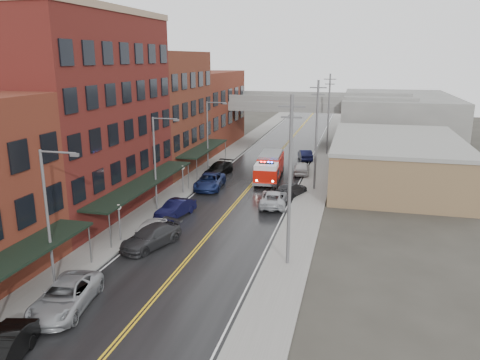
# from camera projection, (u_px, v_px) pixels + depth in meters

# --- Properties ---
(road) EXTENTS (11.00, 160.00, 0.02)m
(road) POSITION_uv_depth(u_px,v_px,m) (241.00, 198.00, 49.08)
(road) COLOR black
(road) RESTS_ON ground
(sidewalk_left) EXTENTS (3.00, 160.00, 0.15)m
(sidewalk_left) POSITION_uv_depth(u_px,v_px,m) (175.00, 192.00, 50.78)
(sidewalk_left) COLOR slate
(sidewalk_left) RESTS_ON ground
(sidewalk_right) EXTENTS (3.00, 160.00, 0.15)m
(sidewalk_right) POSITION_uv_depth(u_px,v_px,m) (310.00, 202.00, 47.34)
(sidewalk_right) COLOR slate
(sidewalk_right) RESTS_ON ground
(curb_left) EXTENTS (0.30, 160.00, 0.15)m
(curb_left) POSITION_uv_depth(u_px,v_px,m) (190.00, 193.00, 50.39)
(curb_left) COLOR gray
(curb_left) RESTS_ON ground
(curb_right) EXTENTS (0.30, 160.00, 0.15)m
(curb_right) POSITION_uv_depth(u_px,v_px,m) (294.00, 201.00, 47.73)
(curb_right) COLOR gray
(curb_right) RESTS_ON ground
(brick_building_b) EXTENTS (9.00, 20.00, 18.00)m
(brick_building_b) POSITION_uv_depth(u_px,v_px,m) (83.00, 116.00, 43.36)
(brick_building_b) COLOR #561817
(brick_building_b) RESTS_ON ground
(brick_building_c) EXTENTS (9.00, 15.00, 15.00)m
(brick_building_c) POSITION_uv_depth(u_px,v_px,m) (160.00, 112.00, 60.15)
(brick_building_c) COLOR #5E291C
(brick_building_c) RESTS_ON ground
(brick_building_far) EXTENTS (9.00, 20.00, 12.00)m
(brick_building_far) POSITION_uv_depth(u_px,v_px,m) (204.00, 109.00, 76.94)
(brick_building_far) COLOR maroon
(brick_building_far) RESTS_ON ground
(tan_building) EXTENTS (14.00, 22.00, 5.00)m
(tan_building) POSITION_uv_depth(u_px,v_px,m) (396.00, 163.00, 54.05)
(tan_building) COLOR brown
(tan_building) RESTS_ON ground
(right_far_block) EXTENTS (18.00, 30.00, 8.00)m
(right_far_block) POSITION_uv_depth(u_px,v_px,m) (396.00, 118.00, 81.33)
(right_far_block) COLOR slate
(right_far_block) RESTS_ON ground
(awning_1) EXTENTS (2.60, 18.00, 3.09)m
(awning_1) POSITION_uv_depth(u_px,v_px,m) (144.00, 183.00, 43.52)
(awning_1) COLOR black
(awning_1) RESTS_ON ground
(awning_2) EXTENTS (2.60, 13.00, 3.09)m
(awning_2) POSITION_uv_depth(u_px,v_px,m) (204.00, 148.00, 59.93)
(awning_2) COLOR black
(awning_2) RESTS_ON ground
(globe_lamp_1) EXTENTS (0.44, 0.44, 3.12)m
(globe_lamp_1) POSITION_uv_depth(u_px,v_px,m) (119.00, 214.00, 36.87)
(globe_lamp_1) COLOR #59595B
(globe_lamp_1) RESTS_ON ground
(globe_lamp_2) EXTENTS (0.44, 0.44, 3.12)m
(globe_lamp_2) POSITION_uv_depth(u_px,v_px,m) (183.00, 173.00, 50.00)
(globe_lamp_2) COLOR #59595B
(globe_lamp_2) RESTS_ON ground
(street_lamp_0) EXTENTS (2.64, 0.22, 9.00)m
(street_lamp_0) POSITION_uv_depth(u_px,v_px,m) (50.00, 211.00, 28.67)
(street_lamp_0) COLOR #59595B
(street_lamp_0) RESTS_ON ground
(street_lamp_1) EXTENTS (2.64, 0.22, 9.00)m
(street_lamp_1) POSITION_uv_depth(u_px,v_px,m) (157.00, 158.00, 43.68)
(street_lamp_1) COLOR #59595B
(street_lamp_1) RESTS_ON ground
(street_lamp_2) EXTENTS (2.64, 0.22, 9.00)m
(street_lamp_2) POSITION_uv_depth(u_px,v_px,m) (209.00, 132.00, 58.68)
(street_lamp_2) COLOR #59595B
(street_lamp_2) RESTS_ON ground
(utility_pole_0) EXTENTS (1.80, 0.24, 12.00)m
(utility_pole_0) POSITION_uv_depth(u_px,v_px,m) (290.00, 179.00, 31.71)
(utility_pole_0) COLOR #59595B
(utility_pole_0) RESTS_ON ground
(utility_pole_1) EXTENTS (1.80, 0.24, 12.00)m
(utility_pole_1) POSITION_uv_depth(u_px,v_px,m) (316.00, 134.00, 50.46)
(utility_pole_1) COLOR #59595B
(utility_pole_1) RESTS_ON ground
(utility_pole_2) EXTENTS (1.80, 0.24, 12.00)m
(utility_pole_2) POSITION_uv_depth(u_px,v_px,m) (329.00, 113.00, 69.22)
(utility_pole_2) COLOR #59595B
(utility_pole_2) RESTS_ON ground
(overpass) EXTENTS (40.00, 10.00, 7.50)m
(overpass) POSITION_uv_depth(u_px,v_px,m) (287.00, 109.00, 77.56)
(overpass) COLOR slate
(overpass) RESTS_ON ground
(fire_truck) EXTENTS (3.81, 8.60, 3.08)m
(fire_truck) POSITION_uv_depth(u_px,v_px,m) (269.00, 167.00, 55.69)
(fire_truck) COLOR #B31208
(fire_truck) RESTS_ON ground
(parked_car_left_2) EXTENTS (3.63, 6.27, 1.64)m
(parked_car_left_2) POSITION_uv_depth(u_px,v_px,m) (65.00, 296.00, 27.23)
(parked_car_left_2) COLOR gray
(parked_car_left_2) RESTS_ON ground
(parked_car_left_3) EXTENTS (3.95, 5.97, 1.61)m
(parked_car_left_3) POSITION_uv_depth(u_px,v_px,m) (151.00, 237.00, 36.31)
(parked_car_left_3) COLOR #2A2B2D
(parked_car_left_3) RESTS_ON ground
(parked_car_left_4) EXTENTS (1.97, 4.70, 1.59)m
(parked_car_left_4) POSITION_uv_depth(u_px,v_px,m) (149.00, 231.00, 37.51)
(parked_car_left_4) COLOR silver
(parked_car_left_4) RESTS_ON ground
(parked_car_left_5) EXTENTS (2.70, 4.94, 1.54)m
(parked_car_left_5) POSITION_uv_depth(u_px,v_px,m) (176.00, 209.00, 43.17)
(parked_car_left_5) COLOR black
(parked_car_left_5) RESTS_ON ground
(parked_car_left_6) EXTENTS (3.29, 6.21, 1.66)m
(parked_car_left_6) POSITION_uv_depth(u_px,v_px,m) (210.00, 181.00, 52.39)
(parked_car_left_6) COLOR navy
(parked_car_left_6) RESTS_ON ground
(parked_car_left_7) EXTENTS (2.84, 5.71, 1.59)m
(parked_car_left_7) POSITION_uv_depth(u_px,v_px,m) (219.00, 169.00, 58.31)
(parked_car_left_7) COLOR black
(parked_car_left_7) RESTS_ON ground
(parked_car_right_0) EXTENTS (3.10, 5.75, 1.54)m
(parked_car_right_0) POSITION_uv_depth(u_px,v_px,m) (274.00, 198.00, 46.30)
(parked_car_right_0) COLOR #A8ACB0
(parked_car_right_0) RESTS_ON ground
(parked_car_right_1) EXTENTS (3.48, 5.19, 1.40)m
(parked_car_right_1) POSITION_uv_depth(u_px,v_px,m) (291.00, 189.00, 49.69)
(parked_car_right_1) COLOR #242426
(parked_car_right_1) RESTS_ON ground
(parked_car_right_2) EXTENTS (2.25, 4.87, 1.62)m
(parked_car_right_2) POSITION_uv_depth(u_px,v_px,m) (302.00, 168.00, 58.76)
(parked_car_right_2) COLOR silver
(parked_car_right_2) RESTS_ON ground
(parked_car_right_3) EXTENTS (2.71, 4.91, 1.53)m
(parked_car_right_3) POSITION_uv_depth(u_px,v_px,m) (305.00, 155.00, 66.89)
(parked_car_right_3) COLOR black
(parked_car_right_3) RESTS_ON ground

